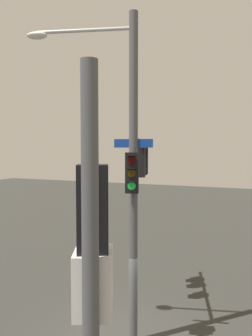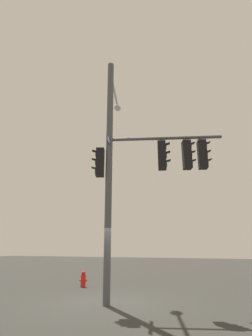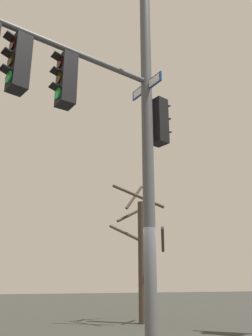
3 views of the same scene
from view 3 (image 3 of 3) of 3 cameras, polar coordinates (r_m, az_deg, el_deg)
name	(u,v)px [view 3 (image 3 of 3)]	position (r m, az deg, el deg)	size (l,w,h in m)	color
main_signal_pole_assembly	(116,95)	(7.42, -1.67, 11.93)	(5.16, 3.55, 9.37)	#4C4F54
bare_tree_behind_pole	(142,251)	(13.69, 2.57, -13.46)	(2.49, 2.27, 5.33)	#453831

